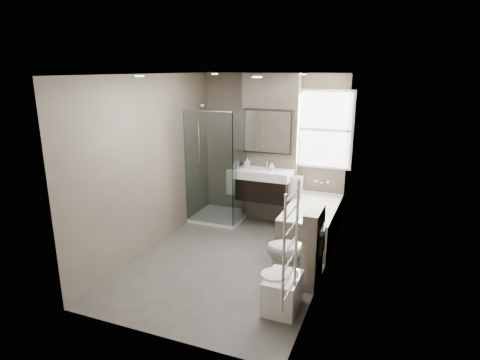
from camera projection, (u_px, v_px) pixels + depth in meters
The scene contains 15 objects.
room at pixel (232, 172), 5.49m from camera, with size 2.70×3.90×2.70m.
vanity_pier at pixel (270, 149), 7.08m from camera, with size 1.00×0.25×2.60m, color #60574C.
vanity at pixel (264, 184), 6.91m from camera, with size 0.95×0.47×0.66m.
mirror_cabinet at pixel (268, 132), 6.84m from camera, with size 0.86×0.08×0.76m.
towel_left at pixel (233, 182), 7.10m from camera, with size 0.24×0.06×0.44m, color silver.
towel_right at pixel (295, 189), 6.70m from camera, with size 0.24×0.06×0.44m, color silver.
shower_enclosure at pixel (222, 194), 7.18m from camera, with size 0.90×0.90×2.00m.
bathtub at pixel (312, 221), 6.41m from camera, with size 0.75×1.60×0.57m.
window at pixel (324, 130), 6.75m from camera, with size 0.98×0.06×1.33m.
toilet at pixel (295, 251), 5.21m from camera, with size 0.43×0.75×0.76m, color white.
cistern_box at pixel (313, 247), 5.05m from camera, with size 0.19×0.55×1.00m.
bidet at pixel (282, 292), 4.56m from camera, with size 0.44×0.51×0.53m.
towel_radiator at pixel (290, 244), 3.66m from camera, with size 0.03×0.49×1.10m.
soap_bottle_a at pixel (247, 163), 6.97m from camera, with size 0.08×0.08×0.17m, color white.
soap_bottle_b at pixel (272, 166), 6.84m from camera, with size 0.10×0.10×0.13m, color white.
Camera 1 is at (2.06, -4.90, 2.67)m, focal length 30.00 mm.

